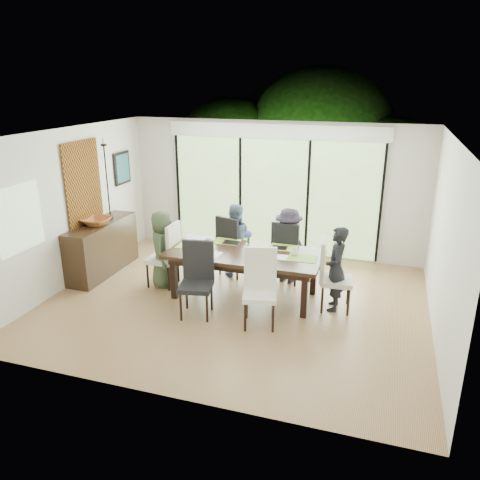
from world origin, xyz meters
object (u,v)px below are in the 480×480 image
(chair_right_end, at_px, (337,275))
(cup_a, at_px, (208,242))
(person_left_end, at_px, (163,249))
(chair_near_left, at_px, (196,281))
(person_far_left, at_px, (234,240))
(chair_left_end, at_px, (162,254))
(table_top, at_px, (245,254))
(laptop, at_px, (194,248))
(chair_far_right, at_px, (288,250))
(person_far_right, at_px, (288,245))
(chair_far_left, at_px, (235,245))
(vase, at_px, (248,248))
(person_right_end, at_px, (336,269))
(cup_c, at_px, (294,252))
(chair_near_right, at_px, (260,289))
(cup_b, at_px, (252,252))
(sideboard, at_px, (102,248))
(bowl, at_px, (96,221))

(chair_right_end, height_order, cup_a, chair_right_end)
(chair_right_end, distance_m, person_left_end, 2.98)
(chair_near_left, xyz_separation_m, person_far_left, (0.05, 1.70, 0.10))
(person_far_left, bearing_deg, chair_left_end, 25.51)
(table_top, xyz_separation_m, laptop, (-0.85, -0.10, 0.05))
(chair_far_right, height_order, person_far_right, person_far_right)
(chair_near_left, bearing_deg, person_far_right, 47.19)
(chair_far_left, relative_size, vase, 9.17)
(vase, xyz_separation_m, cup_a, (-0.75, 0.10, -0.01))
(person_left_end, height_order, person_right_end, same)
(chair_left_end, xyz_separation_m, person_left_end, (0.02, 0.00, 0.10))
(cup_c, bearing_deg, chair_near_left, -143.27)
(table_top, relative_size, person_left_end, 1.86)
(person_left_end, distance_m, vase, 1.54)
(chair_far_right, xyz_separation_m, chair_near_right, (-0.05, -1.72, 0.00))
(table_top, relative_size, cup_a, 19.35)
(person_far_right, bearing_deg, chair_far_left, 10.24)
(chair_right_end, distance_m, cup_b, 1.38)
(person_left_end, bearing_deg, chair_left_end, 75.01)
(chair_far_right, distance_m, cup_b, 1.06)
(vase, bearing_deg, chair_far_left, 122.01)
(person_far_left, bearing_deg, chair_near_right, 106.39)
(chair_right_end, height_order, chair_far_right, same)
(chair_left_end, xyz_separation_m, chair_far_right, (2.05, 0.85, 0.00))
(table_top, height_order, chair_far_left, chair_far_left)
(chair_left_end, distance_m, laptop, 0.69)
(person_left_end, distance_m, laptop, 0.65)
(vase, distance_m, cup_c, 0.75)
(vase, xyz_separation_m, cup_c, (0.75, 0.05, -0.01))
(vase, bearing_deg, sideboard, 177.43)
(chair_near_right, relative_size, laptop, 3.33)
(chair_left_end, distance_m, chair_near_left, 1.33)
(person_far_left, bearing_deg, chair_right_end, 144.13)
(chair_far_left, xyz_separation_m, chair_near_left, (-0.05, -1.72, 0.00))
(person_far_left, distance_m, laptop, 1.02)
(laptop, relative_size, cup_c, 2.66)
(table_top, relative_size, laptop, 7.27)
(cup_a, distance_m, bowl, 2.14)
(chair_near_right, height_order, laptop, chair_near_right)
(laptop, bearing_deg, person_right_end, -1.49)
(table_top, height_order, person_left_end, person_left_end)
(chair_far_left, distance_m, person_right_end, 2.11)
(vase, bearing_deg, cup_b, -56.31)
(chair_far_right, relative_size, laptop, 3.33)
(chair_near_right, bearing_deg, sideboard, 148.52)
(person_far_left, height_order, laptop, person_far_left)
(person_far_right, relative_size, cup_c, 10.40)
(person_left_end, xyz_separation_m, cup_a, (0.78, 0.15, 0.16))
(chair_far_left, height_order, person_far_left, person_far_left)
(chair_far_left, bearing_deg, table_top, 136.45)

